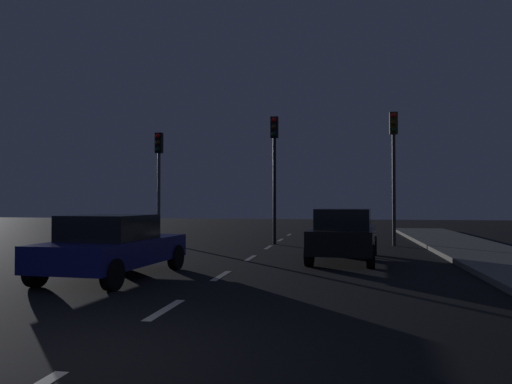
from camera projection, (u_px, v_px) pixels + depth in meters
ground_plane at (227, 272)px, 12.38m from camera, size 80.00×80.00×0.00m
lane_stripe_second at (165, 310)px, 8.05m from camera, size 0.16×1.60×0.01m
lane_stripe_third at (221, 276)px, 11.79m from camera, size 0.16×1.60×0.01m
lane_stripe_fourth at (251, 258)px, 15.53m from camera, size 0.16×1.60×0.01m
lane_stripe_fifth at (268, 247)px, 19.27m from camera, size 0.16×1.60×0.01m
lane_stripe_sixth at (280, 240)px, 23.02m from camera, size 0.16×1.60×0.01m
lane_stripe_seventh at (289, 235)px, 26.76m from camera, size 0.16×1.60×0.01m
traffic_signal_left at (159, 165)px, 21.69m from camera, size 0.32×0.38×4.85m
traffic_signal_center at (274, 155)px, 20.80m from camera, size 0.32×0.38×5.40m
traffic_signal_right at (394, 153)px, 19.95m from camera, size 0.32×0.38×5.44m
car_stopped_ahead at (344, 234)px, 14.92m from camera, size 2.18×4.64×1.57m
car_adjacent_lane at (113, 246)px, 11.53m from camera, size 2.22×4.43×1.47m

